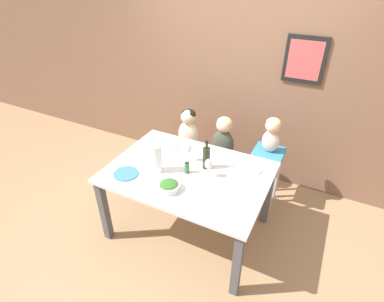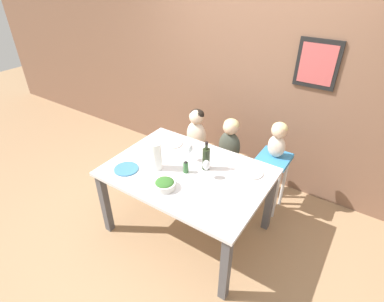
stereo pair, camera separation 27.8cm
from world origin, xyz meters
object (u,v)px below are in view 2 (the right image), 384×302
Objects in this scene: chair_far_left at (196,153)px; person_baby_right at (278,137)px; wine_bottle at (206,158)px; wine_glass_far at (190,149)px; paper_towel_roll at (156,156)px; person_child_center at (230,139)px; person_child_left at (197,128)px; chair_far_center at (228,164)px; salad_bowl_large at (165,184)px; dinner_plate_front_left at (126,169)px; dinner_plate_back_right at (251,172)px; dinner_plate_back_left at (172,143)px; chair_right_highchair at (272,169)px; wine_glass_near at (206,165)px.

chair_far_left is 1.12m from person_baby_right.
chair_far_left is 0.98m from wine_bottle.
paper_towel_roll is at bearing -123.05° from wine_glass_far.
chair_far_left is 0.57m from person_child_center.
chair_far_center is at bearing -0.19° from person_child_left.
wine_glass_far is 0.48m from salad_bowl_large.
person_baby_right is at bearing 45.72° from dinner_plate_front_left.
wine_glass_far is at bearing -62.55° from chair_far_left.
wine_glass_far is 0.62m from dinner_plate_back_right.
person_child_left is at bearing 179.81° from chair_far_center.
paper_towel_roll is 1.21× the size of dinner_plate_back_left.
dinner_plate_back_left is (-0.15, 0.44, -0.13)m from paper_towel_roll.
chair_right_highchair is (0.53, -0.00, 0.15)m from chair_far_center.
person_child_center reaches higher than dinner_plate_front_left.
dinner_plate_back_right is (0.78, 0.43, -0.13)m from paper_towel_roll.
dinner_plate_back_left is (-0.62, 0.30, -0.13)m from wine_glass_near.
person_baby_right is 0.80m from wine_bottle.
dinner_plate_back_left is (-0.46, -0.48, 0.03)m from person_child_center.
person_baby_right reaches higher than wine_glass_far.
paper_towel_roll reaches higher than dinner_plate_front_left.
chair_far_center is 0.78m from dinner_plate_back_right.
chair_right_highchair is 3.67× the size of wine_glass_near.
salad_bowl_large is at bearing -93.41° from person_child_center.
person_child_center is 2.24× the size of dinner_plate_back_left.
chair_far_center is at bearing 79.08° from wine_glass_far.
person_baby_right reaches higher than wine_glass_near.
person_child_center reaches higher than wine_glass_far.
person_child_left reaches higher than wine_glass_near.
person_child_center reaches higher than chair_far_left.
chair_far_left is at bearing 89.05° from dinner_plate_back_left.
dinner_plate_back_right is (0.92, -0.49, 0.38)m from chair_far_left.
chair_right_highchair is 2.51× the size of paper_towel_roll.
salad_bowl_large is at bearing -131.03° from dinner_plate_back_right.
dinner_plate_front_left and dinner_plate_back_right have the same top height.
chair_far_left is 1.18× the size of person_baby_right.
wine_glass_far is 0.63m from dinner_plate_front_left.
chair_far_left is 0.45m from chair_far_center.
dinner_plate_back_left is at bearing -90.95° from chair_far_left.
paper_towel_roll is 0.32m from salad_bowl_large.
wine_glass_near is at bearing -57.99° from wine_bottle.
dinner_plate_front_left is (-0.47, 0.01, -0.03)m from salad_bowl_large.
salad_bowl_large reaches higher than dinner_plate_back_left.
chair_right_highchair is 1.55m from dinner_plate_front_left.
salad_bowl_large is 0.47m from dinner_plate_front_left.
chair_far_center is 0.95m from wine_glass_near.
dinner_plate_back_right reaches higher than chair_right_highchair.
person_child_center reaches higher than salad_bowl_large.
dinner_plate_front_left is at bearing -145.20° from wine_bottle.
person_child_center reaches higher than wine_glass_near.
dinner_plate_back_left and dinner_plate_back_right have the same top height.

